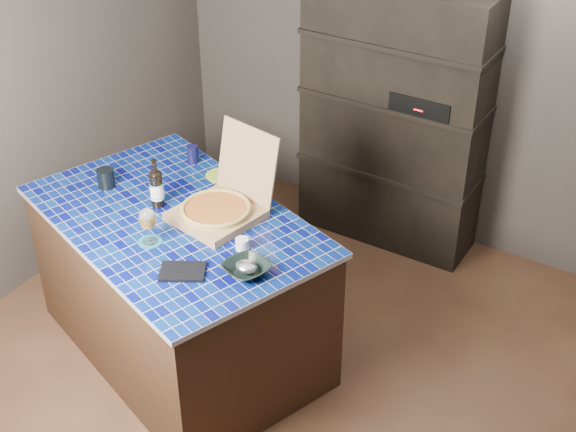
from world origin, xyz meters
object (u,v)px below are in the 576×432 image
Objects in this scene: kitchen_island at (180,286)px; mead_bottle at (157,188)px; bowl at (246,269)px; pizza_box at (220,207)px; wine_glass at (148,219)px; dvd_case at (183,271)px.

kitchen_island is 0.59m from mead_bottle.
mead_bottle is 0.80m from bowl.
pizza_box is 2.59× the size of bowl.
wine_glass is 0.35m from dvd_case.
pizza_box is at bearing 164.58° from dvd_case.
wine_glass is at bearing -142.03° from dvd_case.
bowl reaches higher than kitchen_island.
mead_bottle is at bearing -160.90° from dvd_case.
bowl is (0.56, 0.04, -0.11)m from wine_glass.
kitchen_island is at bearing 161.78° from bowl.
mead_bottle is 0.65m from dvd_case.
bowl is at bearing 90.33° from dvd_case.
mead_bottle reaches higher than kitchen_island.
kitchen_island is 8.90× the size of dvd_case.
pizza_box is (0.20, 0.14, 0.52)m from kitchen_island.
kitchen_island is at bearing -134.82° from pizza_box.
dvd_case is (0.30, -0.12, -0.13)m from wine_glass.
wine_glass is (0.04, -0.24, 0.59)m from kitchen_island.
bowl is at bearing 1.44° from kitchen_island.
dvd_case is 0.31m from bowl.
mead_bottle reaches higher than dvd_case.
pizza_box is at bearing 13.56° from mead_bottle.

